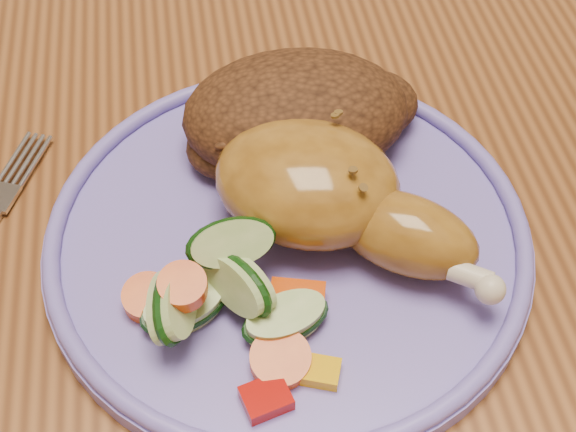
{
  "coord_description": "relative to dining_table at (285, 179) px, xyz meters",
  "views": [
    {
      "loc": [
        -0.06,
        -0.41,
        1.12
      ],
      "look_at": [
        -0.02,
        -0.13,
        0.78
      ],
      "focal_mm": 50.0,
      "sensor_mm": 36.0,
      "label": 1
    }
  ],
  "objects": [
    {
      "name": "chicken_leg",
      "position": [
        0.01,
        -0.13,
        0.12
      ],
      "size": [
        0.16,
        0.15,
        0.06
      ],
      "color": "#9E6A21",
      "rests_on": "plate"
    },
    {
      "name": "vegetable_pile",
      "position": [
        -0.06,
        -0.18,
        0.11
      ],
      "size": [
        0.11,
        0.11,
        0.05
      ],
      "color": "#A50A05",
      "rests_on": "plate"
    },
    {
      "name": "rice_pilaf",
      "position": [
        0.0,
        -0.06,
        0.12
      ],
      "size": [
        0.15,
        0.1,
        0.06
      ],
      "color": "#492712",
      "rests_on": "plate"
    },
    {
      "name": "dining_table",
      "position": [
        0.0,
        0.0,
        0.0
      ],
      "size": [
        0.9,
        1.4,
        0.75
      ],
      "color": "brown",
      "rests_on": "ground"
    },
    {
      "name": "plate",
      "position": [
        -0.02,
        -0.13,
        0.09
      ],
      "size": [
        0.28,
        0.28,
        0.01
      ],
      "primitive_type": "cylinder",
      "color": "#7162C6",
      "rests_on": "dining_table"
    },
    {
      "name": "plate_rim",
      "position": [
        -0.02,
        -0.13,
        0.1
      ],
      "size": [
        0.28,
        0.28,
        0.01
      ],
      "primitive_type": "torus",
      "color": "#7162C6",
      "rests_on": "plate"
    }
  ]
}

